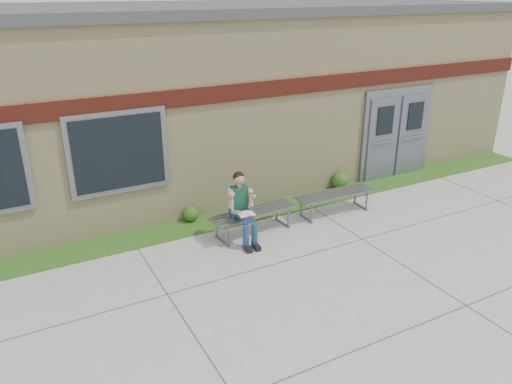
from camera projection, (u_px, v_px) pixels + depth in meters
ground at (337, 263)px, 8.94m from camera, size 80.00×80.00×0.00m
grass_strip at (266, 210)px, 11.06m from camera, size 16.00×0.80×0.02m
school_building at (203, 90)px, 13.01m from camera, size 16.20×6.22×4.20m
bench_left at (253, 216)px, 9.92m from camera, size 1.85×0.66×0.47m
bench_right at (335, 198)px, 10.80m from camera, size 1.81×0.55×0.47m
girl at (242, 207)px, 9.47m from camera, size 0.49×0.83×1.38m
shrub_mid at (191, 214)px, 10.46m from camera, size 0.33×0.33×0.33m
shrub_east at (340, 180)px, 12.14m from camera, size 0.42×0.42×0.42m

